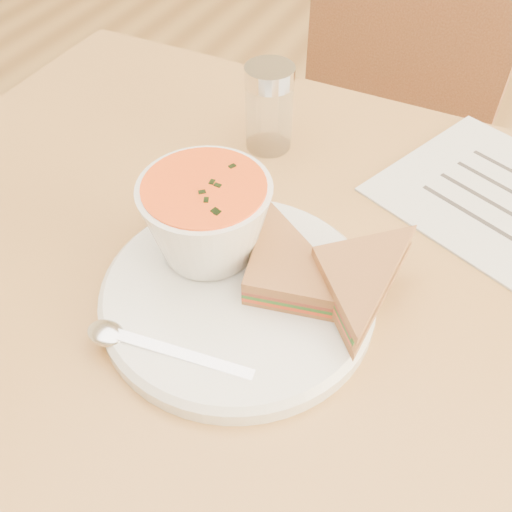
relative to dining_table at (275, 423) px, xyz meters
The scene contains 9 objects.
floor 0.38m from the dining_table, ahead, with size 5.00×6.00×0.01m, color olive.
dining_table is the anchor object (origin of this frame).
chair_far 0.48m from the dining_table, 97.41° to the left, with size 0.39×0.39×0.88m, color #5C301B, non-canonical shape.
plate 0.39m from the dining_table, 102.33° to the right, with size 0.27×0.27×0.02m, color white, non-canonical shape.
soup_bowl 0.44m from the dining_table, 146.75° to the right, with size 0.13×0.13×0.09m, color white, non-canonical shape.
sandwich_half_a 0.42m from the dining_table, 91.45° to the right, with size 0.12×0.12×0.04m, color #B36B3F, non-canonical shape.
sandwich_half_b 0.42m from the dining_table, 37.04° to the right, with size 0.11×0.11×0.03m, color #B36B3F, non-canonical shape.
spoon 0.43m from the dining_table, 104.56° to the right, with size 0.19×0.04×0.01m, color silver, non-canonical shape.
condiment_shaker 0.47m from the dining_table, 119.89° to the left, with size 0.06×0.06×0.11m, color silver, non-canonical shape.
Camera 1 is at (0.16, -0.38, 1.19)m, focal length 40.00 mm.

